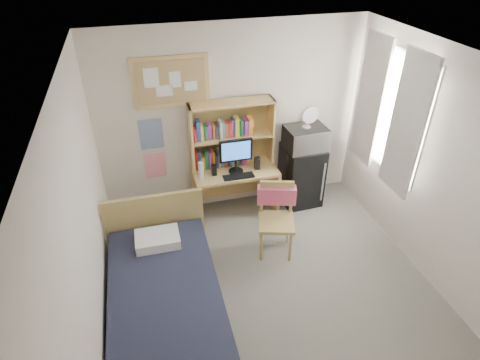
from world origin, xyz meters
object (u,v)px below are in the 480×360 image
object	(u,v)px
mini_fridge	(301,175)
desk_fan	(307,118)
speaker_left	(214,170)
desk_chair	(276,222)
monitor	(236,157)
speaker_right	(257,163)
bed	(168,316)
desk	(235,191)
microwave	(305,138)
bulletin_board	(171,82)

from	to	relation	value
mini_fridge	desk_fan	xyz separation A→B (m)	(0.00, -0.02, 0.91)
speaker_left	desk_fan	bearing A→B (deg)	2.95
desk_chair	monitor	world-z (taller)	monitor
speaker_right	desk_fan	xyz separation A→B (m)	(0.71, 0.06, 0.56)
bed	speaker_left	bearing A→B (deg)	64.89
desk	speaker_left	world-z (taller)	speaker_left
speaker_left	monitor	bearing A→B (deg)	0.00
monitor	microwave	size ratio (longest dim) A/B	0.87
bulletin_board	speaker_right	size ratio (longest dim) A/B	5.36
desk_chair	speaker_right	xyz separation A→B (m)	(0.02, 0.87, 0.33)
mini_fridge	bed	xyz separation A→B (m)	(-2.18, -1.86, -0.15)
mini_fridge	desk_fan	bearing A→B (deg)	-90.00
desk	speaker_right	world-z (taller)	speaker_right
desk	microwave	bearing A→B (deg)	0.42
desk_chair	microwave	size ratio (longest dim) A/B	1.74
desk	mini_fridge	distance (m)	1.01
speaker_right	desk_chair	bearing A→B (deg)	-90.97
desk	mini_fridge	size ratio (longest dim) A/B	1.27
speaker_left	desk	bearing A→B (deg)	11.31
bulletin_board	monitor	size ratio (longest dim) A/B	1.99
desk	mini_fridge	xyz separation A→B (m)	(1.01, 0.02, 0.09)
desk_chair	mini_fridge	distance (m)	1.20
desk	desk_chair	size ratio (longest dim) A/B	1.22
bed	monitor	distance (m)	2.23
mini_fridge	speaker_right	xyz separation A→B (m)	(-0.71, -0.08, 0.35)
desk	mini_fridge	bearing A→B (deg)	1.56
mini_fridge	monitor	world-z (taller)	monitor
speaker_left	bed	bearing A→B (deg)	-115.72
speaker_left	desk_fan	size ratio (longest dim) A/B	0.53
desk	desk_chair	bearing A→B (deg)	-72.94
speaker_left	mini_fridge	bearing A→B (deg)	3.82
bulletin_board	desk_chair	xyz separation A→B (m)	(1.00, -1.22, -1.45)
speaker_right	microwave	distance (m)	0.76
bed	microwave	bearing A→B (deg)	41.15
desk_chair	bulletin_board	bearing A→B (deg)	146.27
monitor	bulletin_board	bearing A→B (deg)	154.28
monitor	microwave	world-z (taller)	microwave
desk_chair	monitor	distance (m)	1.03
mini_fridge	monitor	distance (m)	1.13
bulletin_board	desk_fan	bearing A→B (deg)	-9.53
desk_chair	monitor	xyz separation A→B (m)	(-0.28, 0.87, 0.48)
speaker_left	bulletin_board	bearing A→B (deg)	140.50
bulletin_board	desk_fan	world-z (taller)	bulletin_board
bed	speaker_right	distance (m)	2.36
desk_chair	mini_fridge	size ratio (longest dim) A/B	1.05
desk	desk_chair	distance (m)	0.98
desk_chair	desk	bearing A→B (deg)	123.74
bulletin_board	microwave	xyz separation A→B (m)	(1.73, -0.29, -0.86)
desk_chair	speaker_left	bearing A→B (deg)	140.61
monitor	speaker_left	bearing A→B (deg)	-180.00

